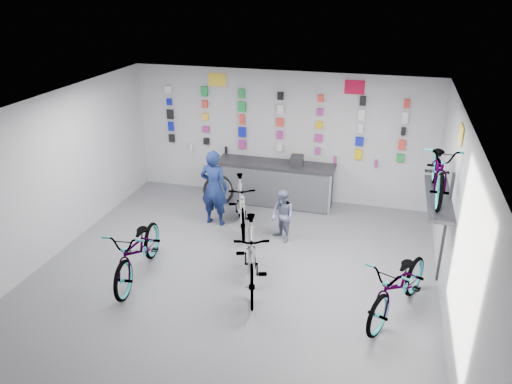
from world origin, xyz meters
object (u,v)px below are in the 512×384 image
(bike_service, at_px, (241,204))
(customer, at_px, (282,216))
(bike_center, at_px, (251,256))
(bike_left, at_px, (138,250))
(bike_right, at_px, (399,285))
(clerk, at_px, (214,188))
(counter, at_px, (275,184))

(bike_service, relative_size, customer, 1.71)
(bike_center, bearing_deg, customer, 68.56)
(bike_left, height_order, customer, customer)
(bike_service, distance_m, customer, 0.97)
(bike_left, relative_size, bike_service, 1.10)
(bike_right, bearing_deg, customer, 163.87)
(clerk, bearing_deg, bike_service, 175.91)
(counter, relative_size, customer, 2.50)
(bike_center, height_order, bike_service, bike_center)
(bike_center, xyz_separation_m, clerk, (-1.40, 2.07, 0.23))
(bike_right, bearing_deg, bike_left, -155.57)
(bike_right, relative_size, customer, 1.86)
(bike_right, bearing_deg, bike_service, 169.59)
(bike_right, relative_size, bike_service, 1.09)
(bike_right, xyz_separation_m, bike_service, (-3.19, 2.11, 0.03))
(bike_center, xyz_separation_m, bike_service, (-0.79, 1.98, -0.04))
(bike_center, distance_m, bike_service, 2.13)
(counter, xyz_separation_m, bike_left, (-1.57, -3.63, 0.05))
(bike_left, relative_size, bike_right, 1.01)
(bike_right, distance_m, clerk, 4.41)
(counter, relative_size, bike_center, 1.37)
(bike_center, height_order, customer, bike_center)
(bike_right, height_order, bike_service, bike_service)
(bike_left, relative_size, clerk, 1.24)
(bike_right, bearing_deg, bike_center, -160.13)
(bike_left, relative_size, customer, 1.89)
(bike_center, bearing_deg, bike_right, -19.73)
(bike_service, bearing_deg, counter, 53.94)
(bike_left, bearing_deg, customer, 35.74)
(bike_center, xyz_separation_m, bike_right, (2.41, -0.13, -0.07))
(bike_center, bearing_deg, bike_service, 95.14)
(counter, distance_m, bike_center, 3.42)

